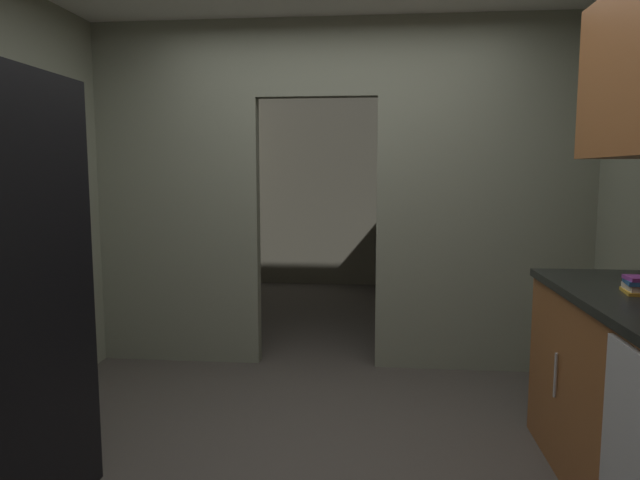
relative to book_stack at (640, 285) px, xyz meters
name	(u,v)px	position (x,y,z in m)	size (l,w,h in m)	color
ground	(317,467)	(-1.44, 0.07, -0.97)	(20.00, 20.00, 0.00)	#47423D
kitchen_partition	(343,188)	(-1.41, 1.63, 0.38)	(3.67, 0.12, 2.56)	gray
adjoining_room_shell	(351,189)	(-1.44, 3.79, 0.31)	(3.67, 3.21, 2.56)	gray
book_stack	(640,285)	(0.00, 0.00, 0.00)	(0.15, 0.17, 0.08)	gold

